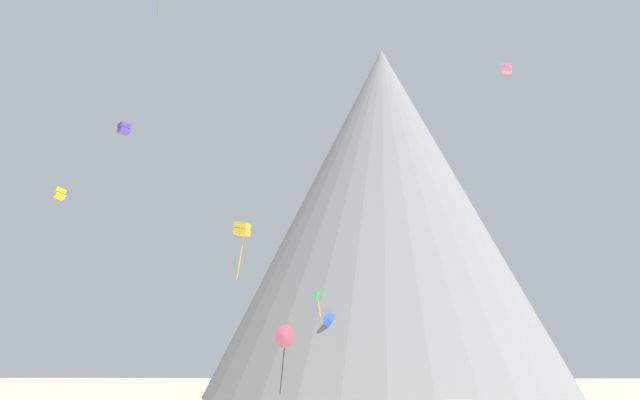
# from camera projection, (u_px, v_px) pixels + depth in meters

# --- Properties ---
(rock_massif) EXTENTS (71.83, 71.83, 52.93)m
(rock_massif) POSITION_uv_depth(u_px,v_px,m) (389.00, 220.00, 103.82)
(rock_massif) COLOR slate
(rock_massif) RESTS_ON ground_plane
(kite_pink_high) EXTENTS (0.93, 0.89, 0.83)m
(kite_pink_high) POSITION_uv_depth(u_px,v_px,m) (507.00, 69.00, 55.51)
(kite_pink_high) COLOR pink
(kite_blue_low) EXTENTS (1.59, 1.02, 4.65)m
(kite_blue_low) POSITION_uv_depth(u_px,v_px,m) (330.00, 321.00, 81.02)
(kite_blue_low) COLOR blue
(kite_rainbow_low) EXTENTS (2.15, 1.30, 6.40)m
(kite_rainbow_low) POSITION_uv_depth(u_px,v_px,m) (284.00, 337.00, 65.58)
(kite_rainbow_low) COLOR #E5668C
(kite_gold_low) EXTENTS (1.16, 1.13, 4.05)m
(kite_gold_low) POSITION_uv_depth(u_px,v_px,m) (242.00, 230.00, 48.90)
(kite_gold_low) COLOR gold
(kite_indigo_high) EXTENTS (1.74, 1.73, 1.32)m
(kite_indigo_high) POSITION_uv_depth(u_px,v_px,m) (124.00, 129.00, 84.09)
(kite_indigo_high) COLOR #5138B2
(kite_magenta_low) EXTENTS (1.50, 1.50, 3.22)m
(kite_magenta_low) POSITION_uv_depth(u_px,v_px,m) (420.00, 288.00, 85.44)
(kite_magenta_low) COLOR #D1339E
(kite_green_low) EXTENTS (0.57, 0.63, 2.38)m
(kite_green_low) POSITION_uv_depth(u_px,v_px,m) (318.00, 299.00, 64.42)
(kite_green_low) COLOR green
(kite_yellow_mid) EXTENTS (1.23, 1.22, 1.07)m
(kite_yellow_mid) POSITION_uv_depth(u_px,v_px,m) (60.00, 194.00, 62.06)
(kite_yellow_mid) COLOR yellow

